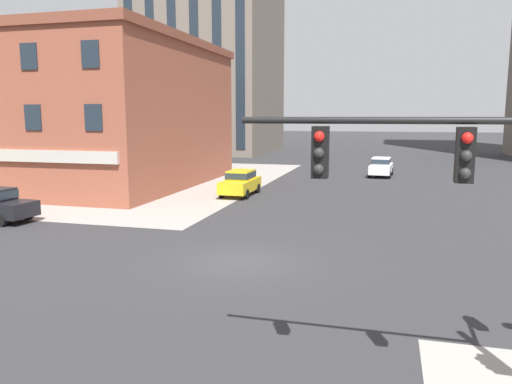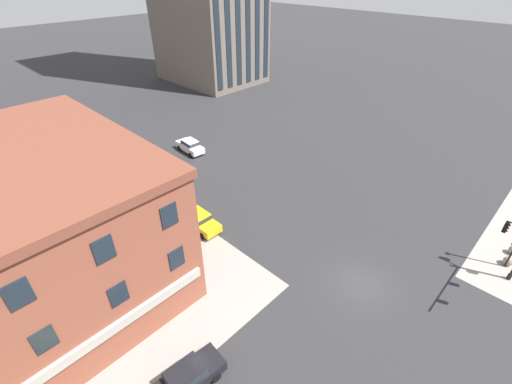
# 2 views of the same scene
# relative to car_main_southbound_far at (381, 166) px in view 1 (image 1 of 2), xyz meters

# --- Properties ---
(ground_plane) EXTENTS (320.00, 320.00, 0.00)m
(ground_plane) POSITION_rel_car_main_southbound_far_xyz_m (-4.54, -27.94, -0.92)
(ground_plane) COLOR #2D2D30
(sidewalk_far_corner) EXTENTS (32.00, 32.00, 0.02)m
(sidewalk_far_corner) POSITION_rel_car_main_southbound_far_xyz_m (-24.54, -7.94, -0.92)
(sidewalk_far_corner) COLOR gray
(sidewalk_far_corner) RESTS_ON ground
(car_main_southbound_far) EXTENTS (2.12, 4.51, 1.68)m
(car_main_southbound_far) POSITION_rel_car_main_southbound_far_xyz_m (0.00, 0.00, 0.00)
(car_main_southbound_far) COLOR silver
(car_main_southbound_far) RESTS_ON ground
(car_cross_eastbound) EXTENTS (1.91, 4.41, 1.68)m
(car_cross_eastbound) POSITION_rel_car_main_southbound_far_xyz_m (-8.94, -13.31, 0.00)
(car_cross_eastbound) COLOR gold
(car_cross_eastbound) RESTS_ON ground
(storefront_block_near_corner) EXTENTS (20.51, 19.41, 10.99)m
(storefront_block_near_corner) POSITION_rel_car_main_southbound_far_xyz_m (-23.59, -10.46, 4.59)
(storefront_block_near_corner) COLOR brown
(storefront_block_near_corner) RESTS_ON ground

